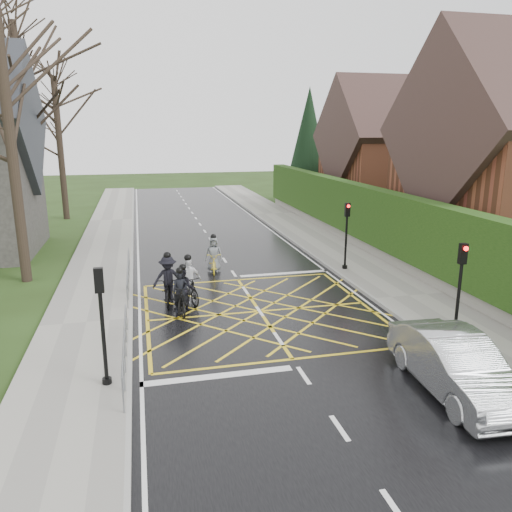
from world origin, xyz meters
name	(u,v)px	position (x,y,z in m)	size (l,w,h in m)	color
ground	(260,312)	(0.00, 0.00, 0.00)	(120.00, 120.00, 0.00)	black
road	(260,311)	(0.00, 0.00, 0.01)	(9.00, 80.00, 0.01)	black
sidewalk_right	(409,297)	(6.00, 0.00, 0.07)	(3.00, 80.00, 0.15)	gray
sidewalk_left	(87,324)	(-6.00, 0.00, 0.07)	(3.00, 80.00, 0.15)	gray
stone_wall	(379,252)	(7.75, 6.00, 0.35)	(0.50, 38.00, 0.70)	slate
hedge	(381,218)	(7.75, 6.00, 2.10)	(0.90, 38.00, 2.80)	black
house_far	(394,158)	(14.75, 18.00, 4.36)	(9.80, 8.80, 10.30)	brown
conifer	(308,146)	(10.75, 26.00, 4.99)	(4.60, 4.60, 10.00)	black
tree_near	(5,91)	(-9.00, 6.00, 7.91)	(9.24, 9.24, 11.44)	black
tree_mid	(19,87)	(-10.00, 14.00, 8.63)	(10.08, 10.08, 12.48)	black
tree_far	(57,118)	(-9.30, 22.00, 7.19)	(8.40, 8.40, 10.40)	black
railing_south	(125,343)	(-4.65, -3.50, 0.78)	(0.05, 5.04, 1.03)	slate
railing_north	(128,269)	(-4.65, 4.00, 0.79)	(0.05, 6.04, 1.03)	slate
traffic_light_ne	(346,237)	(5.10, 4.20, 1.66)	(0.24, 0.31, 3.21)	black
traffic_light_se	(459,294)	(5.10, -4.20, 1.66)	(0.24, 0.31, 3.21)	black
traffic_light_sw	(103,328)	(-5.10, -4.50, 1.66)	(0.24, 0.31, 3.21)	black
cyclist_rear	(181,298)	(-2.79, 0.51, 0.55)	(0.76, 1.79, 1.69)	black
cyclist_back	(184,294)	(-2.66, 0.67, 0.67)	(1.02, 1.83, 1.77)	black
cyclist_mid	(168,284)	(-3.13, 1.79, 0.72)	(1.22, 2.08, 1.97)	black
cyclist_front	(189,285)	(-2.38, 1.59, 0.69)	(1.09, 1.95, 1.88)	black
cyclist_lead	(214,259)	(-0.82, 5.54, 0.62)	(0.90, 1.91, 1.78)	yellow
car	(455,365)	(3.40, -6.66, 0.75)	(1.59, 4.56, 1.50)	#AAAEB1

